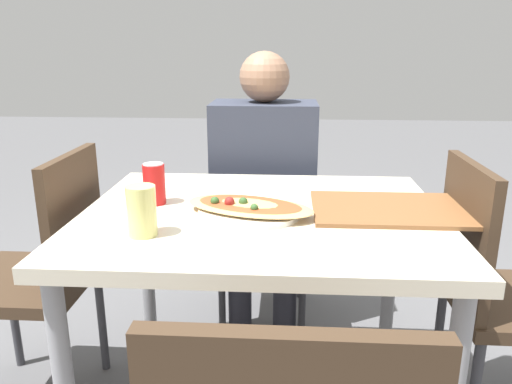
{
  "coord_description": "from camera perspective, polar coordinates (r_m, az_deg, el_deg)",
  "views": [
    {
      "loc": [
        0.07,
        -1.38,
        1.19
      ],
      "look_at": [
        -0.02,
        -0.01,
        0.79
      ],
      "focal_mm": 35.0,
      "sensor_mm": 36.0,
      "label": 1
    }
  ],
  "objects": [
    {
      "name": "drink_glass",
      "position": [
        1.28,
        -12.92,
        -2.12
      ],
      "size": [
        0.07,
        0.07,
        0.13
      ],
      "color": "#E0DB7F",
      "rests_on": "dining_table"
    },
    {
      "name": "person_seated",
      "position": [
        2.08,
        0.91,
        2.59
      ],
      "size": [
        0.43,
        0.29,
        1.17
      ],
      "rotation": [
        0.0,
        0.0,
        3.14
      ],
      "color": "#2D2D38",
      "rests_on": "ground_plane"
    },
    {
      "name": "serving_tray",
      "position": [
        1.5,
        14.89,
        -1.88
      ],
      "size": [
        0.44,
        0.31,
        0.01
      ],
      "color": "brown",
      "rests_on": "dining_table"
    },
    {
      "name": "chair_far_seated",
      "position": [
        2.24,
        1.03,
        -1.62
      ],
      "size": [
        0.4,
        0.4,
        0.88
      ],
      "rotation": [
        0.0,
        0.0,
        3.14
      ],
      "color": "#3F2D1E",
      "rests_on": "ground_plane"
    },
    {
      "name": "chair_side_left",
      "position": [
        1.78,
        -23.0,
        -7.9
      ],
      "size": [
        0.4,
        0.4,
        0.88
      ],
      "rotation": [
        0.0,
        0.0,
        1.57
      ],
      "color": "#3F2D1E",
      "rests_on": "ground_plane"
    },
    {
      "name": "pizza_main",
      "position": [
        1.42,
        -0.77,
        -1.84
      ],
      "size": [
        0.42,
        0.3,
        0.05
      ],
      "color": "white",
      "rests_on": "dining_table"
    },
    {
      "name": "chair_side_right",
      "position": [
        1.69,
        25.99,
        -9.64
      ],
      "size": [
        0.4,
        0.4,
        0.88
      ],
      "rotation": [
        0.0,
        0.0,
        -1.57
      ],
      "color": "#3F2D1E",
      "rests_on": "ground_plane"
    },
    {
      "name": "soda_can",
      "position": [
        1.54,
        -11.56,
        0.93
      ],
      "size": [
        0.07,
        0.07,
        0.12
      ],
      "color": "red",
      "rests_on": "dining_table"
    },
    {
      "name": "dining_table",
      "position": [
        1.48,
        0.67,
        -5.11
      ],
      "size": [
        1.04,
        0.85,
        0.73
      ],
      "color": "beige",
      "rests_on": "ground_plane"
    }
  ]
}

